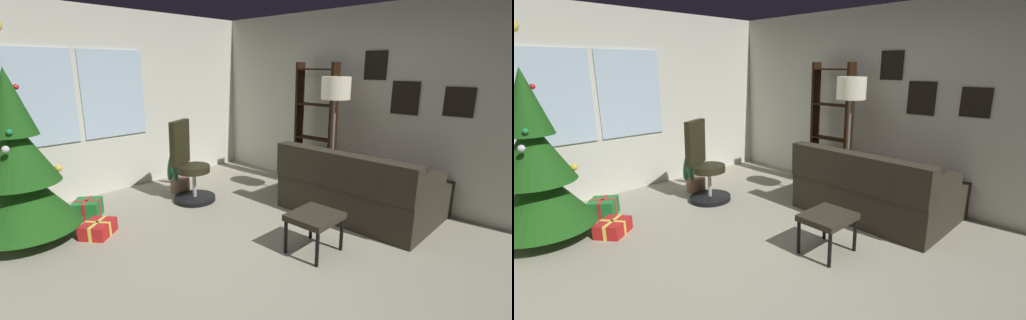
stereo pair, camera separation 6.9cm
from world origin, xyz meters
The scene contains 12 objects.
ground_plane centered at (0.00, 0.00, -0.05)m, with size 4.86×5.69×0.10m, color #9B9782.
wall_back_with_windows centered at (-0.02, 2.89, 1.29)m, with size 4.86×0.12×2.58m.
wall_right_with_frames centered at (2.48, 0.00, 1.29)m, with size 0.12×5.69×2.58m.
couch centered at (1.77, -0.28, 0.30)m, with size 1.62×1.78×0.85m.
footstool centered at (0.54, -0.34, 0.35)m, with size 0.49×0.43×0.40m.
holiday_tree centered at (-1.34, 1.94, 0.75)m, with size 1.03×1.03×2.22m.
gift_box_red centered at (-0.80, 1.56, 0.08)m, with size 0.44×0.43×0.16m.
gift_box_green centered at (-0.67, 2.14, 0.11)m, with size 0.42×0.42×0.22m.
office_chair centered at (0.55, 1.71, 0.43)m, with size 0.56×0.58×1.10m.
bookshelf centered at (2.21, 0.84, 0.81)m, with size 0.18×0.64×1.85m.
floor_lamp centered at (1.80, 0.26, 1.42)m, with size 0.37×0.37×1.67m.
potted_plant centered at (0.64, 2.12, 0.24)m, with size 0.51×0.38×0.65m.
Camera 2 is at (-2.16, -2.21, 1.80)m, focal length 25.17 mm.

